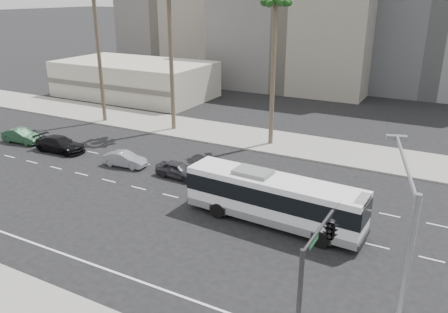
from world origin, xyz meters
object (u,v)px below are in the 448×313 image
Objects in this scene: car_c at (60,144)px; streetlight_corner at (399,287)px; car_b at (125,159)px; traffic_signal at (328,237)px; palm_near at (276,1)px; car_d at (22,136)px; car_a at (178,170)px; city_bus at (273,198)px.

streetlight_corner reaches higher than car_c.
traffic_signal reaches higher than car_b.
streetlight_corner is 31.32m from palm_near.
streetlight_corner is 0.62× the size of palm_near.
car_c reaches higher than car_d.
car_c is 0.34× the size of palm_near.
car_c is (-7.97, 0.09, 0.10)m from car_b.
car_d reaches higher than car_a.
city_bus is 3.06× the size of car_a.
car_c is (-13.47, 0.02, 0.07)m from car_a.
city_bus is at bearing 110.90° from streetlight_corner.
city_bus reaches higher than car_d.
traffic_signal reaches higher than car_d.
palm_near reaches higher than traffic_signal.
city_bus is at bearing -106.46° from car_a.
car_a is 0.42× the size of streetlight_corner.
car_c is (-23.23, 3.50, -1.05)m from city_bus.
car_c is 32.10m from traffic_signal.
city_bus is 1.29× the size of streetlight_corner.
car_d is (-28.73, 3.64, -1.08)m from city_bus.
streetlight_corner is at bearing -32.86° from traffic_signal.
car_a is 1.01× the size of car_b.
city_bus is 28.98m from car_d.
city_bus reaches higher than car_a.
car_d is (-5.50, 0.15, -0.03)m from car_c.
palm_near reaches higher than car_b.
streetlight_corner is (24.09, -14.60, 4.63)m from car_b.
palm_near reaches higher than car_d.
car_c is at bearing 138.00° from streetlight_corner.
car_d is (-13.47, 0.23, 0.07)m from car_b.
car_b is at bearing -94.15° from car_d.
city_bus is 3.07× the size of car_b.
car_c reaches higher than car_b.
car_b is 0.77× the size of car_c.
car_b is 28.55m from streetlight_corner.
car_a is 5.50m from car_b.
traffic_signal is at bearing 128.71° from streetlight_corner.
car_a is 0.26× the size of palm_near.
traffic_signal is at bearing -63.12° from palm_near.
car_a is 18.97m from car_d.
car_a is at bearing -106.63° from palm_near.
car_c is at bearing -145.91° from palm_near.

